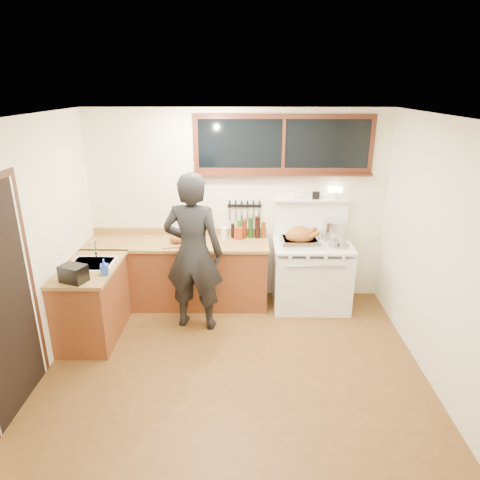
{
  "coord_description": "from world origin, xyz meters",
  "views": [
    {
      "loc": [
        0.11,
        -3.86,
        2.87
      ],
      "look_at": [
        0.05,
        0.85,
        1.15
      ],
      "focal_mm": 32.0,
      "sensor_mm": 36.0,
      "label": 1
    }
  ],
  "objects_px": {
    "cutting_board": "(178,241)",
    "roast_turkey": "(300,238)",
    "vintage_stove": "(311,274)",
    "man": "(193,253)"
  },
  "relations": [
    {
      "from": "cutting_board",
      "to": "roast_turkey",
      "type": "distance_m",
      "value": 1.58
    },
    {
      "from": "man",
      "to": "cutting_board",
      "type": "bearing_deg",
      "value": 117.63
    },
    {
      "from": "vintage_stove",
      "to": "cutting_board",
      "type": "height_order",
      "value": "vintage_stove"
    },
    {
      "from": "cutting_board",
      "to": "roast_turkey",
      "type": "xyz_separation_m",
      "value": [
        1.58,
        -0.02,
        0.05
      ]
    },
    {
      "from": "vintage_stove",
      "to": "cutting_board",
      "type": "bearing_deg",
      "value": -178.23
    },
    {
      "from": "man",
      "to": "roast_turkey",
      "type": "xyz_separation_m",
      "value": [
        1.33,
        0.47,
        0.02
      ]
    },
    {
      "from": "cutting_board",
      "to": "roast_turkey",
      "type": "relative_size",
      "value": 0.83
    },
    {
      "from": "vintage_stove",
      "to": "man",
      "type": "height_order",
      "value": "man"
    },
    {
      "from": "vintage_stove",
      "to": "cutting_board",
      "type": "relative_size",
      "value": 3.7
    },
    {
      "from": "vintage_stove",
      "to": "roast_turkey",
      "type": "relative_size",
      "value": 3.05
    }
  ]
}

